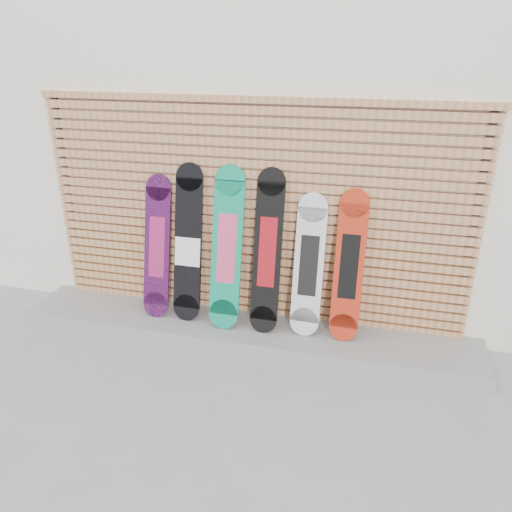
# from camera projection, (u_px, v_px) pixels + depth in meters

# --- Properties ---
(ground) EXTENTS (80.00, 80.00, 0.00)m
(ground) POSITION_uv_depth(u_px,v_px,m) (240.00, 377.00, 4.43)
(ground) COLOR gray
(ground) RESTS_ON ground
(building) EXTENTS (12.00, 5.00, 3.60)m
(building) POSITION_uv_depth(u_px,v_px,m) (346.00, 117.00, 6.71)
(building) COLOR silver
(building) RESTS_ON ground
(concrete_step) EXTENTS (4.60, 0.70, 0.12)m
(concrete_step) POSITION_uv_depth(u_px,v_px,m) (245.00, 329.00, 5.04)
(concrete_step) COLOR gray
(concrete_step) RESTS_ON ground
(slat_wall) EXTENTS (4.26, 0.08, 2.29)m
(slat_wall) POSITION_uv_depth(u_px,v_px,m) (252.00, 213.00, 4.85)
(slat_wall) COLOR #B1754A
(slat_wall) RESTS_ON ground
(snowboard_0) EXTENTS (0.27, 0.37, 1.43)m
(snowboard_0) POSITION_uv_depth(u_px,v_px,m) (157.00, 247.00, 5.02)
(snowboard_0) COLOR black
(snowboard_0) RESTS_ON concrete_step
(snowboard_1) EXTENTS (0.28, 0.35, 1.56)m
(snowboard_1) POSITION_uv_depth(u_px,v_px,m) (188.00, 245.00, 4.93)
(snowboard_1) COLOR black
(snowboard_1) RESTS_ON concrete_step
(snowboard_2) EXTENTS (0.30, 0.41, 1.57)m
(snowboard_2) POSITION_uv_depth(u_px,v_px,m) (227.00, 249.00, 4.80)
(snowboard_2) COLOR #0E8663
(snowboard_2) RESTS_ON concrete_step
(snowboard_3) EXTENTS (0.27, 0.38, 1.56)m
(snowboard_3) POSITION_uv_depth(u_px,v_px,m) (267.00, 252.00, 4.73)
(snowboard_3) COLOR black
(snowboard_3) RESTS_ON concrete_step
(snowboard_4) EXTENTS (0.28, 0.33, 1.35)m
(snowboard_4) POSITION_uv_depth(u_px,v_px,m) (309.00, 266.00, 4.70)
(snowboard_4) COLOR silver
(snowboard_4) RESTS_ON concrete_step
(snowboard_5) EXTENTS (0.27, 0.33, 1.42)m
(snowboard_5) POSITION_uv_depth(u_px,v_px,m) (349.00, 267.00, 4.60)
(snowboard_5) COLOR #B62913
(snowboard_5) RESTS_ON concrete_step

